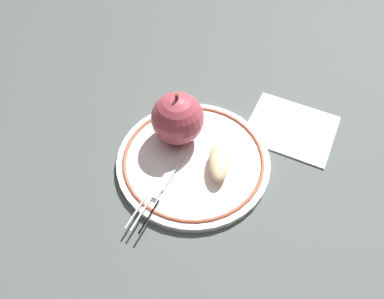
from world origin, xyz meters
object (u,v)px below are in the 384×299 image
object	(u,v)px
apple_red_whole	(178,118)
fork	(164,182)
apple_slice_front	(219,162)
plate	(192,160)
napkin_folded	(291,128)

from	to	relation	value
apple_red_whole	fork	bearing A→B (deg)	-71.16
apple_red_whole	fork	xyz separation A→B (m)	(0.03, -0.09, -0.04)
apple_red_whole	apple_slice_front	bearing A→B (deg)	-13.03
plate	apple_red_whole	size ratio (longest dim) A/B	2.58
apple_red_whole	napkin_folded	world-z (taller)	apple_red_whole
plate	napkin_folded	distance (m)	0.18
apple_slice_front	napkin_folded	size ratio (longest dim) A/B	0.50
apple_red_whole	apple_slice_front	world-z (taller)	apple_red_whole
apple_slice_front	apple_red_whole	bearing A→B (deg)	-129.90
plate	apple_slice_front	world-z (taller)	apple_slice_front
apple_slice_front	fork	size ratio (longest dim) A/B	0.42
fork	napkin_folded	size ratio (longest dim) A/B	1.18
apple_red_whole	napkin_folded	distance (m)	0.20
plate	napkin_folded	size ratio (longest dim) A/B	1.69
fork	napkin_folded	bearing A→B (deg)	144.99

